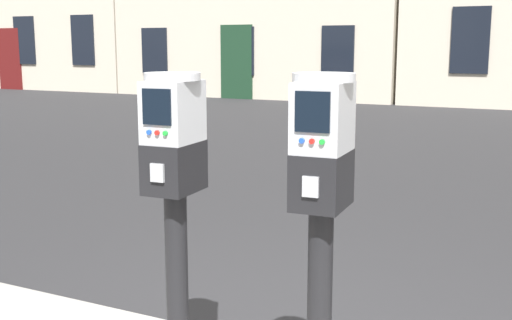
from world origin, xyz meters
TOP-DOWN VIEW (x-y plane):
  - parking_meter_near_kerb at (-0.23, -0.34)m, footprint 0.23×0.26m
  - parking_meter_twin_adjacent at (0.38, -0.34)m, footprint 0.23×0.26m

SIDE VIEW (x-z plane):
  - parking_meter_near_kerb at x=-0.23m, z-range 0.39..1.69m
  - parking_meter_twin_adjacent at x=0.38m, z-range 0.39..1.71m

